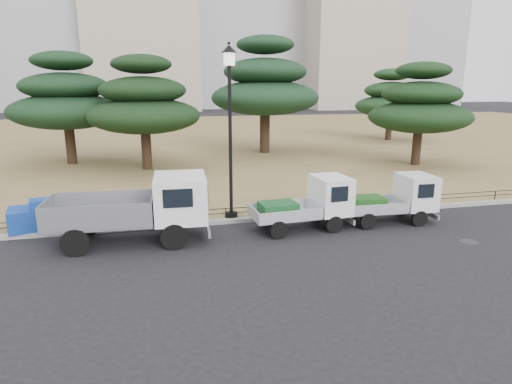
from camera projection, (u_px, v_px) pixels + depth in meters
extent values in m
plane|color=black|center=(270.00, 245.00, 13.85)|extent=(220.00, 220.00, 0.00)
cube|color=olive|center=(191.00, 137.00, 42.74)|extent=(120.00, 56.00, 0.15)
cube|color=gray|center=(252.00, 219.00, 16.29)|extent=(120.00, 0.25, 0.16)
cylinder|color=black|center=(174.00, 237.00, 13.40)|extent=(0.86, 0.21, 0.85)
cylinder|color=black|center=(174.00, 219.00, 15.18)|extent=(0.86, 0.21, 0.85)
cylinder|color=black|center=(75.00, 243.00, 12.87)|extent=(0.86, 0.21, 0.85)
cylinder|color=black|center=(87.00, 224.00, 14.65)|extent=(0.86, 0.21, 0.85)
cube|color=#2D2D30|center=(130.00, 223.00, 13.98)|extent=(4.80, 1.23, 0.15)
cube|color=gray|center=(101.00, 210.00, 13.71)|extent=(3.39, 2.01, 0.83)
cube|color=white|center=(180.00, 197.00, 14.09)|extent=(1.74, 2.10, 1.46)
cylinder|color=black|center=(334.00, 224.00, 14.98)|extent=(0.63, 0.21, 0.62)
cylinder|color=black|center=(317.00, 213.00, 16.26)|extent=(0.63, 0.21, 0.62)
cylinder|color=black|center=(279.00, 230.00, 14.38)|extent=(0.63, 0.21, 0.62)
cylinder|color=black|center=(266.00, 218.00, 15.65)|extent=(0.63, 0.21, 0.62)
cube|color=#2D2D30|center=(300.00, 217.00, 15.29)|extent=(3.40, 1.01, 0.15)
cube|color=silver|center=(284.00, 211.00, 15.05)|extent=(2.41, 1.58, 0.41)
cube|color=silver|center=(331.00, 195.00, 15.46)|extent=(1.27, 1.62, 1.34)
cube|color=#164F23|center=(278.00, 209.00, 14.96)|extent=(1.34, 1.01, 0.46)
cylinder|color=black|center=(419.00, 218.00, 15.68)|extent=(0.61, 0.19, 0.60)
cylinder|color=black|center=(401.00, 208.00, 16.94)|extent=(0.61, 0.19, 0.60)
cylinder|color=black|center=(368.00, 221.00, 15.32)|extent=(0.61, 0.19, 0.60)
cylinder|color=black|center=(353.00, 211.00, 16.58)|extent=(0.61, 0.19, 0.60)
cube|color=#2D2D30|center=(386.00, 211.00, 16.10)|extent=(3.27, 0.89, 0.14)
cube|color=#B4B7BB|center=(372.00, 205.00, 15.93)|extent=(2.30, 1.47, 0.40)
cube|color=silver|center=(416.00, 191.00, 16.13)|extent=(1.19, 1.54, 1.27)
cube|color=#1A5016|center=(367.00, 203.00, 15.87)|extent=(1.27, 0.95, 0.44)
cylinder|color=black|center=(231.00, 214.00, 16.36)|extent=(0.47, 0.47, 0.17)
cylinder|color=black|center=(230.00, 142.00, 15.69)|extent=(0.13, 0.13, 5.39)
cylinder|color=white|center=(229.00, 59.00, 14.99)|extent=(0.43, 0.43, 0.43)
cone|color=black|center=(229.00, 49.00, 14.90)|extent=(0.56, 0.56, 0.27)
cylinder|color=black|center=(252.00, 211.00, 16.36)|extent=(38.00, 0.03, 0.03)
cylinder|color=black|center=(252.00, 207.00, 16.32)|extent=(38.00, 0.03, 0.03)
cylinder|color=black|center=(252.00, 211.00, 16.36)|extent=(0.04, 0.04, 0.40)
cube|color=#143D9B|center=(34.00, 218.00, 14.97)|extent=(1.84, 1.52, 0.76)
cube|color=#143D9B|center=(41.00, 204.00, 14.76)|extent=(0.88, 0.80, 0.32)
cylinder|color=#2D2D30|center=(469.00, 242.00, 14.16)|extent=(0.60, 0.60, 0.01)
cylinder|color=black|center=(70.00, 143.00, 27.25)|extent=(0.61, 0.61, 2.71)
ellipsoid|color=black|center=(67.00, 111.00, 26.78)|extent=(6.95, 6.95, 2.22)
ellipsoid|color=black|center=(65.00, 86.00, 26.41)|extent=(5.31, 5.31, 1.70)
ellipsoid|color=black|center=(62.00, 61.00, 26.04)|extent=(3.67, 3.67, 1.17)
cylinder|color=black|center=(146.00, 148.00, 25.48)|extent=(0.58, 0.58, 2.59)
ellipsoid|color=black|center=(144.00, 116.00, 25.02)|extent=(6.52, 6.52, 2.09)
ellipsoid|color=black|center=(143.00, 90.00, 24.67)|extent=(4.98, 4.98, 1.59)
ellipsoid|color=black|center=(141.00, 64.00, 24.32)|extent=(3.44, 3.44, 1.10)
cylinder|color=black|center=(265.00, 131.00, 31.82)|extent=(0.74, 0.74, 3.28)
ellipsoid|color=#15301B|center=(265.00, 98.00, 31.24)|extent=(7.90, 7.90, 2.53)
ellipsoid|color=#15301B|center=(265.00, 72.00, 30.80)|extent=(6.03, 6.03, 1.93)
ellipsoid|color=#15301B|center=(265.00, 45.00, 30.35)|extent=(4.16, 4.16, 1.33)
cylinder|color=black|center=(417.00, 145.00, 26.95)|extent=(0.55, 0.55, 2.46)
ellipsoid|color=black|center=(419.00, 117.00, 26.52)|extent=(6.24, 6.24, 2.00)
ellipsoid|color=black|center=(421.00, 94.00, 26.18)|extent=(4.77, 4.77, 1.53)
ellipsoid|color=black|center=(424.00, 70.00, 25.85)|extent=(3.29, 3.29, 1.05)
cylinder|color=black|center=(389.00, 126.00, 39.49)|extent=(0.56, 0.56, 2.50)
ellipsoid|color=#163217|center=(390.00, 106.00, 39.05)|extent=(6.38, 6.38, 2.04)
ellipsoid|color=#163217|center=(392.00, 91.00, 38.71)|extent=(4.87, 4.87, 1.56)
ellipsoid|color=#163217|center=(393.00, 74.00, 38.37)|extent=(3.36, 3.36, 1.08)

